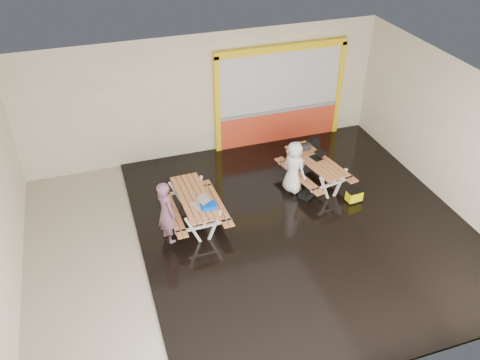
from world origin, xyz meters
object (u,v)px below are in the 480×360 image
object	(u,v)px
picnic_table_left	(194,203)
picnic_table_right	(316,166)
laptop_left	(200,203)
fluke_bag	(354,196)
toolbox	(304,147)
person_left	(166,212)
dark_case	(307,194)
person_right	(294,167)
blue_pouch	(209,206)
laptop_right	(318,156)
backpack	(314,145)

from	to	relation	value
picnic_table_left	picnic_table_right	world-z (taller)	picnic_table_left
laptop_left	fluke_bag	distance (m)	3.95
picnic_table_left	toolbox	xyz separation A→B (m)	(3.27, 1.14, 0.26)
toolbox	person_left	bearing A→B (deg)	-158.76
picnic_table_right	toolbox	xyz separation A→B (m)	(-0.09, 0.56, 0.26)
picnic_table_left	dark_case	world-z (taller)	picnic_table_left
person_right	blue_pouch	bearing A→B (deg)	86.66
laptop_right	dark_case	xyz separation A→B (m)	(-0.53, -0.59, -0.70)
person_right	dark_case	xyz separation A→B (m)	(0.26, -0.31, -0.68)
person_right	dark_case	world-z (taller)	person_right
toolbox	fluke_bag	distance (m)	1.86
person_right	backpack	xyz separation A→B (m)	(1.03, 0.98, -0.10)
person_left	toolbox	distance (m)	4.29
person_left	person_right	bearing A→B (deg)	-98.02
laptop_left	dark_case	xyz separation A→B (m)	(2.86, 0.43, -0.70)
person_right	laptop_left	xyz separation A→B (m)	(-2.60, -0.74, 0.02)
picnic_table_right	blue_pouch	xyz separation A→B (m)	(-3.15, -1.09, 0.23)
toolbox	dark_case	world-z (taller)	toolbox
person_left	blue_pouch	distance (m)	0.95
laptop_left	dark_case	size ratio (longest dim) A/B	1.22
person_left	person_right	size ratio (longest dim) A/B	1.12
laptop_right	dark_case	distance (m)	1.05
toolbox	backpack	world-z (taller)	toolbox
picnic_table_right	dark_case	world-z (taller)	picnic_table_right
laptop_left	fluke_bag	bearing A→B (deg)	-1.86
picnic_table_left	laptop_right	size ratio (longest dim) A/B	4.67
person_right	blue_pouch	world-z (taller)	person_right
blue_pouch	dark_case	size ratio (longest dim) A/B	0.90
toolbox	picnic_table_left	bearing A→B (deg)	-160.86
person_left	backpack	size ratio (longest dim) A/B	3.44
laptop_left	blue_pouch	size ratio (longest dim) A/B	1.36
backpack	toolbox	bearing A→B (deg)	-150.74
picnic_table_right	laptop_left	size ratio (longest dim) A/B	4.72
toolbox	dark_case	bearing A→B (deg)	-108.48
person_left	backpack	distance (m)	4.77
picnic_table_right	laptop_right	world-z (taller)	laptop_right
laptop_right	backpack	bearing A→B (deg)	70.99
blue_pouch	toolbox	xyz separation A→B (m)	(3.06, 1.65, 0.03)
person_right	laptop_right	size ratio (longest dim) A/B	3.29
person_right	dark_case	bearing A→B (deg)	-164.11
picnic_table_left	laptop_left	xyz separation A→B (m)	(0.06, -0.35, 0.23)
picnic_table_left	blue_pouch	bearing A→B (deg)	-67.31
picnic_table_left	person_right	bearing A→B (deg)	8.31
laptop_right	fluke_bag	size ratio (longest dim) A/B	1.01
person_right	toolbox	world-z (taller)	person_right
person_left	toolbox	world-z (taller)	person_left
laptop_left	toolbox	xyz separation A→B (m)	(3.22, 1.49, 0.02)
person_left	laptop_right	world-z (taller)	person_left
laptop_right	toolbox	world-z (taller)	toolbox
laptop_right	dark_case	bearing A→B (deg)	-131.83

